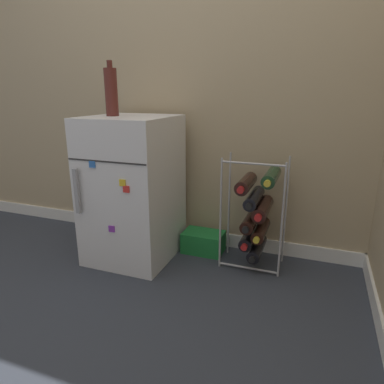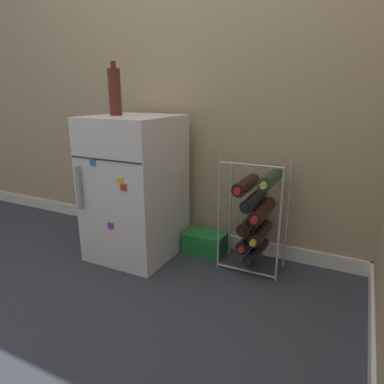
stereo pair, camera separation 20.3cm
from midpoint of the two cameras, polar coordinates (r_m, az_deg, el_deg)
The scene contains 6 objects.
ground_plane at distance 1.92m, azimuth -1.45°, elevation -15.44°, with size 14.00×14.00×0.00m, color #333842.
wall_back at distance 2.22m, azimuth 6.64°, elevation 22.23°, with size 7.01×0.07×2.50m.
mini_fridge at distance 2.14m, azimuth -6.73°, elevation 0.74°, with size 0.49×0.55×0.87m.
wine_rack at distance 2.01m, azimuth 13.47°, elevation -3.82°, with size 0.36×0.33×0.66m.
soda_box at distance 2.25m, azimuth 4.78°, elevation -8.43°, with size 0.26×0.17×0.13m.
fridge_top_bottle at distance 2.09m, azimuth -9.96°, elevation 16.15°, with size 0.07×0.07×0.30m.
Camera 2 is at (0.86, -1.39, 1.01)m, focal length 32.00 mm.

